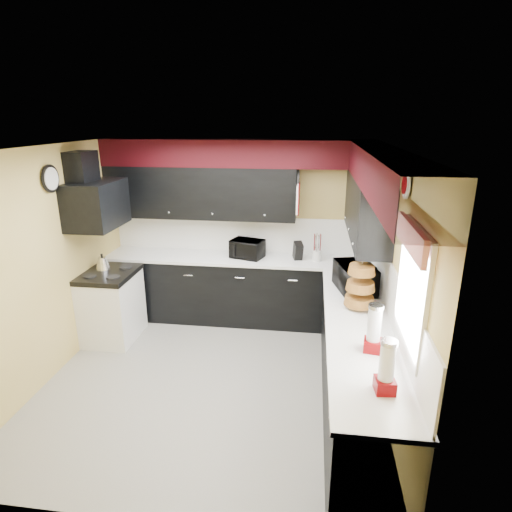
{
  "coord_description": "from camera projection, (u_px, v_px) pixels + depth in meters",
  "views": [
    {
      "loc": [
        1.01,
        -4.0,
        2.78
      ],
      "look_at": [
        0.4,
        0.6,
        1.26
      ],
      "focal_mm": 30.0,
      "sensor_mm": 36.0,
      "label": 1
    }
  ],
  "objects": [
    {
      "name": "dispenser_a",
      "position": [
        374.0,
        330.0,
        3.47
      ],
      "size": [
        0.16,
        0.16,
        0.39
      ],
      "primitive_type": null,
      "rotation": [
        0.0,
        0.0,
        -0.15
      ],
      "color": "#5D0A03",
      "rests_on": "counter_right"
    },
    {
      "name": "wall_right",
      "position": [
        391.0,
        282.0,
        4.15
      ],
      "size": [
        0.06,
        3.6,
        2.5
      ],
      "primitive_type": "cube",
      "color": "#E0C666",
      "rests_on": "ground"
    },
    {
      "name": "upper_right",
      "position": [
        367.0,
        207.0,
        4.85
      ],
      "size": [
        0.35,
        1.8,
        0.7
      ],
      "primitive_type": "cube",
      "color": "black",
      "rests_on": "wall_right"
    },
    {
      "name": "stove",
      "position": [
        112.0,
        307.0,
        5.52
      ],
      "size": [
        0.6,
        0.75,
        0.86
      ],
      "primitive_type": "cube",
      "color": "white",
      "rests_on": "ground"
    },
    {
      "name": "hood_duct",
      "position": [
        82.0,
        169.0,
        5.0
      ],
      "size": [
        0.24,
        0.4,
        0.4
      ],
      "primitive_type": "cube",
      "color": "black",
      "rests_on": "wall_left"
    },
    {
      "name": "wall_left",
      "position": [
        47.0,
        266.0,
        4.6
      ],
      "size": [
        0.06,
        3.6,
        2.5
      ],
      "primitive_type": "cube",
      "color": "#E0C666",
      "rests_on": "ground"
    },
    {
      "name": "wall_back",
      "position": [
        239.0,
        230.0,
        6.07
      ],
      "size": [
        3.6,
        0.06,
        2.5
      ],
      "primitive_type": "cube",
      "color": "#E0C666",
      "rests_on": "ground"
    },
    {
      "name": "dispenser_b",
      "position": [
        387.0,
        368.0,
        2.95
      ],
      "size": [
        0.15,
        0.15,
        0.37
      ],
      "primitive_type": null,
      "rotation": [
        0.0,
        0.0,
        0.09
      ],
      "color": "#610700",
      "rests_on": "counter_right"
    },
    {
      "name": "upper_back",
      "position": [
        201.0,
        192.0,
        5.8
      ],
      "size": [
        2.6,
        0.35,
        0.7
      ],
      "primitive_type": "cube",
      "color": "black",
      "rests_on": "wall_back"
    },
    {
      "name": "ground",
      "position": [
        214.0,
        379.0,
        4.76
      ],
      "size": [
        3.6,
        3.6,
        0.0
      ],
      "primitive_type": "plane",
      "color": "gray",
      "rests_on": "ground"
    },
    {
      "name": "deco_plate",
      "position": [
        406.0,
        184.0,
        3.51
      ],
      "size": [
        0.03,
        0.24,
        0.24
      ],
      "primitive_type": null,
      "color": "white",
      "rests_on": "wall_right"
    },
    {
      "name": "knife_block",
      "position": [
        298.0,
        251.0,
        5.74
      ],
      "size": [
        0.14,
        0.18,
        0.24
      ],
      "primitive_type": "cube",
      "rotation": [
        0.0,
        0.0,
        0.27
      ],
      "color": "black",
      "rests_on": "counter_back"
    },
    {
      "name": "valance",
      "position": [
        411.0,
        237.0,
        3.09
      ],
      "size": [
        0.04,
        0.88,
        0.2
      ],
      "primitive_type": "cube",
      "color": "red",
      "rests_on": "wall_right"
    },
    {
      "name": "cut_board",
      "position": [
        298.0,
        199.0,
        5.32
      ],
      "size": [
        0.03,
        0.26,
        0.35
      ],
      "primitive_type": "cube",
      "color": "white",
      "rests_on": "upper_back"
    },
    {
      "name": "pan_low",
      "position": [
        298.0,
        200.0,
        5.71
      ],
      "size": [
        0.03,
        0.24,
        0.42
      ],
      "primitive_type": null,
      "color": "black",
      "rests_on": "upper_back"
    },
    {
      "name": "baskets",
      "position": [
        360.0,
        286.0,
        4.25
      ],
      "size": [
        0.27,
        0.27,
        0.5
      ],
      "primitive_type": null,
      "color": "brown",
      "rests_on": "upper_right"
    },
    {
      "name": "cab_back",
      "position": [
        237.0,
        290.0,
        6.04
      ],
      "size": [
        3.6,
        0.6,
        0.9
      ],
      "primitive_type": "cube",
      "color": "black",
      "rests_on": "ground"
    },
    {
      "name": "kettle",
      "position": [
        103.0,
        263.0,
        5.45
      ],
      "size": [
        0.23,
        0.23,
        0.16
      ],
      "primitive_type": null,
      "rotation": [
        0.0,
        0.0,
        -0.38
      ],
      "color": "#AFAFB3",
      "rests_on": "cooktop"
    },
    {
      "name": "cooktop",
      "position": [
        108.0,
        274.0,
        5.38
      ],
      "size": [
        0.62,
        0.77,
        0.06
      ],
      "primitive_type": "cube",
      "color": "black",
      "rests_on": "stove"
    },
    {
      "name": "ceiling",
      "position": [
        205.0,
        148.0,
        3.98
      ],
      "size": [
        3.6,
        3.6,
        0.06
      ],
      "primitive_type": "cube",
      "color": "white",
      "rests_on": "wall_back"
    },
    {
      "name": "hood",
      "position": [
        96.0,
        204.0,
        5.11
      ],
      "size": [
        0.5,
        0.78,
        0.55
      ],
      "primitive_type": "cube",
      "color": "black",
      "rests_on": "wall_left"
    },
    {
      "name": "splash_right",
      "position": [
        389.0,
        288.0,
        4.17
      ],
      "size": [
        0.02,
        3.6,
        0.5
      ],
      "primitive_type": "cube",
      "color": "white",
      "rests_on": "counter_right"
    },
    {
      "name": "pan_mid",
      "position": [
        297.0,
        201.0,
        5.45
      ],
      "size": [
        0.03,
        0.28,
        0.46
      ],
      "primitive_type": null,
      "color": "black",
      "rests_on": "upper_back"
    },
    {
      "name": "cab_right",
      "position": [
        356.0,
        369.0,
        4.15
      ],
      "size": [
        0.6,
        3.0,
        0.9
      ],
      "primitive_type": "cube",
      "color": "black",
      "rests_on": "ground"
    },
    {
      "name": "splash_back",
      "position": [
        239.0,
        234.0,
        6.08
      ],
      "size": [
        3.6,
        0.02,
        0.5
      ],
      "primitive_type": "cube",
      "color": "white",
      "rests_on": "counter_back"
    },
    {
      "name": "counter_back",
      "position": [
        236.0,
        258.0,
        5.89
      ],
      "size": [
        3.62,
        0.64,
        0.04
      ],
      "primitive_type": "cube",
      "color": "white",
      "rests_on": "cab_back"
    },
    {
      "name": "clock",
      "position": [
        50.0,
        179.0,
        4.55
      ],
      "size": [
        0.03,
        0.3,
        0.3
      ],
      "primitive_type": null,
      "color": "black",
      "rests_on": "wall_left"
    },
    {
      "name": "pan_top",
      "position": [
        298.0,
        180.0,
        5.5
      ],
      "size": [
        0.03,
        0.22,
        0.4
      ],
      "primitive_type": null,
      "color": "black",
      "rests_on": "upper_back"
    },
    {
      "name": "utensil_crock",
      "position": [
        317.0,
        256.0,
        5.72
      ],
      "size": [
        0.17,
        0.17,
        0.14
      ],
      "primitive_type": "cylinder",
      "rotation": [
        0.0,
        0.0,
        0.34
      ],
      "color": "silver",
      "rests_on": "counter_back"
    },
    {
      "name": "soffit_back",
      "position": [
        236.0,
        153.0,
        5.56
      ],
      "size": [
        3.6,
        0.36,
        0.35
      ],
      "primitive_type": "cube",
      "color": "black",
      "rests_on": "wall_back"
    },
    {
      "name": "window",
      "position": [
        413.0,
        289.0,
        3.21
      ],
      "size": [
        0.03,
        0.86,
        0.96
      ],
      "primitive_type": null,
      "color": "white",
      "rests_on": "wall_right"
    },
    {
      "name": "counter_right",
      "position": [
        360.0,
        325.0,
        4.0
      ],
      "size": [
        0.64,
        3.02,
        0.04
      ],
      "primitive_type": "cube",
      "color": "white",
      "rests_on": "cab_right"
    },
    {
      "name": "toaster_oven",
      "position": [
        247.0,
        249.0,
        5.83
      ],
      "size": [
        0.51,
        0.46,
        0.25
      ],
      "primitive_type": "imported",
      "rotation": [
        0.0,
        0.0,
        -0.3
      ],
      "color": "black",
      "rests_on": "counter_back"
    },
    {
      "name": "microwave",
      "position": [
        356.0,
        278.0,
        4.71
      ],
      "size": [
        0.49,
        0.62,
        0.3
      ],
      "primitive_type": "imported",
      "rotation": [
        0.0,
        0.0,
        1.81
      ],
      "color": "black",
      "rests_on": "counter_right"
    },
    {
      "name": "soffit_right",
      "position": [
        385.0,
        172.0,
        3.67
      ],
      "size": [
        0.36,
        3.24,
        0.35
      ],
      "primitive_type": "cube",
      "color": "black",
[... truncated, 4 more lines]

